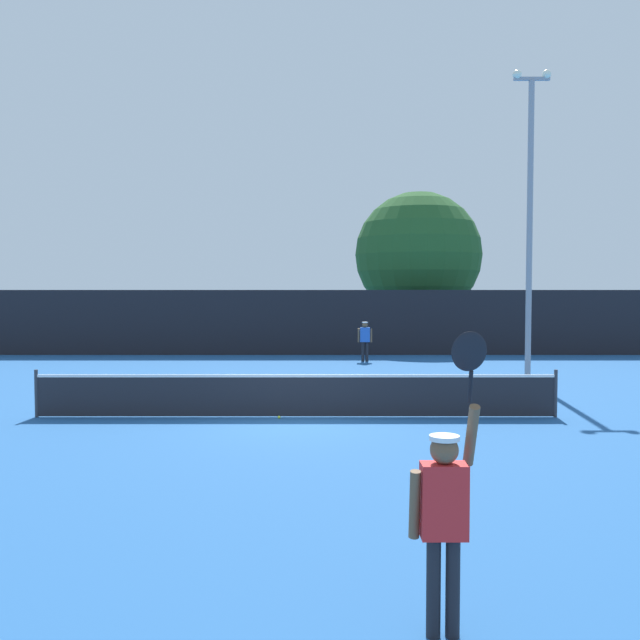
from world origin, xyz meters
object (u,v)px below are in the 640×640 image
tennis_ball (281,417)px  parked_car_mid (246,329)px  large_tree (421,255)px  parked_car_far (499,330)px  parked_car_near (166,327)px  player_serving (447,503)px  light_pole (532,208)px  player_receiving (367,337)px

tennis_ball → parked_car_mid: bearing=98.5°
large_tree → parked_car_far: bearing=8.9°
tennis_ball → parked_car_mid: (-3.05, 20.46, 0.74)m
large_tree → parked_car_near: bearing=166.2°
player_serving → parked_car_far: 30.25m
parked_car_near → parked_car_far: 17.70m
parked_car_near → player_serving: bearing=-70.8°
parked_car_mid → parked_car_far: bearing=3.8°
light_pole → parked_car_mid: bearing=126.1°
player_serving → parked_car_near: (-9.57, 31.84, -0.34)m
parked_car_near → parked_car_mid: same height
player_receiving → tennis_ball: size_ratio=22.93×
light_pole → parked_car_mid: size_ratio=2.17×
large_tree → parked_car_mid: 9.69m
player_receiving → parked_car_far: parked_car_far is taller
player_serving → player_receiving: size_ratio=1.63×
player_receiving → parked_car_near: (-10.31, 10.51, -0.17)m
tennis_ball → large_tree: bearing=73.1°
light_pole → player_receiving: bearing=129.7°
light_pole → parked_car_far: size_ratio=2.25×
parked_car_mid → large_tree: bearing=-1.9°
parked_car_mid → parked_car_far: (12.92, -0.78, 0.00)m
parked_car_mid → parked_car_far: same height
player_serving → parked_car_near: 33.25m
player_receiving → parked_car_mid: 10.37m
player_serving → large_tree: large_tree is taller
player_serving → tennis_ball: player_serving is taller
light_pole → large_tree: (-1.60, 12.87, -0.83)m
player_serving → parked_car_mid: (-4.99, 29.97, -0.34)m
player_serving → large_tree: bearing=82.4°
player_serving → light_pole: 17.12m
light_pole → player_serving: bearing=-109.1°
parked_car_mid → parked_car_near: bearing=165.0°
tennis_ball → large_tree: size_ratio=0.01×
large_tree → parked_car_far: (4.10, 0.64, -3.75)m
tennis_ball → player_receiving: bearing=77.3°
large_tree → parked_car_far: large_tree is taller
tennis_ball → light_pole: size_ratio=0.01×
player_receiving → large_tree: (3.10, 7.22, 3.58)m
player_serving → light_pole: bearing=70.9°
player_receiving → parked_car_mid: size_ratio=0.35×
parked_car_far → parked_car_near: bearing=170.4°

